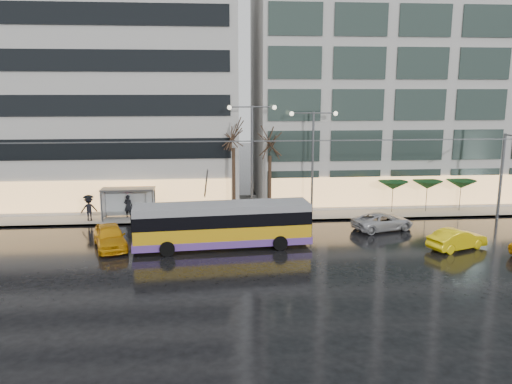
{
  "coord_description": "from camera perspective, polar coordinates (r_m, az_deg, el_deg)",
  "views": [
    {
      "loc": [
        -1.08,
        -29.35,
        10.35
      ],
      "look_at": [
        1.83,
        5.0,
        3.3
      ],
      "focal_mm": 35.0,
      "sensor_mm": 36.0,
      "label": 1
    }
  ],
  "objects": [
    {
      "name": "building_right",
      "position": [
        52.4,
        18.22,
        13.51
      ],
      "size": [
        32.0,
        14.0,
        25.0
      ],
      "primitive_type": "cube",
      "color": "#B8B5B0",
      "rests_on": "sidewalk"
    },
    {
      "name": "kerb",
      "position": [
        39.87,
        -0.24,
        -3.38
      ],
      "size": [
        80.0,
        0.1,
        0.15
      ],
      "primitive_type": "cube",
      "color": "slate",
      "rests_on": "ground"
    },
    {
      "name": "tree_b",
      "position": [
        41.0,
        1.61,
        6.02
      ],
      "size": [
        3.2,
        3.2,
        7.7
      ],
      "color": "black",
      "rests_on": "sidewalk"
    },
    {
      "name": "pedestrian_c",
      "position": [
        41.78,
        -18.56,
        -1.58
      ],
      "size": [
        1.4,
        1.02,
        2.11
      ],
      "color": "black",
      "rests_on": "sidewalk"
    },
    {
      "name": "sidewalk",
      "position": [
        44.66,
        -0.75,
        -1.75
      ],
      "size": [
        80.0,
        10.0,
        0.15
      ],
      "primitive_type": "cube",
      "color": "gray",
      "rests_on": "ground"
    },
    {
      "name": "building_left",
      "position": [
        50.6,
        -22.47,
        11.61
      ],
      "size": [
        34.0,
        14.0,
        22.0
      ],
      "primitive_type": "cube",
      "color": "#B8B5B0",
      "rests_on": "sidewalk"
    },
    {
      "name": "bus_shelter",
      "position": [
        41.55,
        -14.86,
        -0.49
      ],
      "size": [
        4.2,
        1.6,
        2.51
      ],
      "color": "#595B60",
      "rests_on": "sidewalk"
    },
    {
      "name": "street_lamp_near",
      "position": [
        40.5,
        -0.45,
        5.37
      ],
      "size": [
        3.96,
        0.36,
        9.03
      ],
      "color": "#595B60",
      "rests_on": "sidewalk"
    },
    {
      "name": "trolleybus",
      "position": [
        33.34,
        -3.84,
        -3.93
      ],
      "size": [
        11.85,
        4.83,
        5.42
      ],
      "color": "gold",
      "rests_on": "ground"
    },
    {
      "name": "parasol_b",
      "position": [
        44.92,
        18.99,
        0.79
      ],
      "size": [
        2.5,
        2.5,
        2.65
      ],
      "color": "#595B60",
      "rests_on": "sidewalk"
    },
    {
      "name": "sedan_silver",
      "position": [
        38.84,
        14.29,
        -3.27
      ],
      "size": [
        5.1,
        3.34,
        1.3
      ],
      "primitive_type": "imported",
      "rotation": [
        0.0,
        0.0,
        1.84
      ],
      "color": "#B2B2B7",
      "rests_on": "ground"
    },
    {
      "name": "catenary",
      "position": [
        37.84,
        -1.63,
        2.27
      ],
      "size": [
        42.24,
        5.12,
        7.0
      ],
      "color": "#595B60",
      "rests_on": "ground"
    },
    {
      "name": "tree_a",
      "position": [
        40.51,
        -2.61,
        6.92
      ],
      "size": [
        3.2,
        3.2,
        8.4
      ],
      "color": "black",
      "rests_on": "sidewalk"
    },
    {
      "name": "pedestrian_b",
      "position": [
        42.22,
        -11.92,
        -1.46
      ],
      "size": [
        0.93,
        0.77,
        1.75
      ],
      "color": "black",
      "rests_on": "sidewalk"
    },
    {
      "name": "parasol_a",
      "position": [
        43.79,
        15.39,
        0.74
      ],
      "size": [
        2.5,
        2.5,
        2.65
      ],
      "color": "#595B60",
      "rests_on": "sidewalk"
    },
    {
      "name": "taxi_a",
      "position": [
        34.73,
        -16.35,
        -4.89
      ],
      "size": [
        3.22,
        5.03,
        1.59
      ],
      "primitive_type": "imported",
      "rotation": [
        0.0,
        0.0,
        0.31
      ],
      "color": "orange",
      "rests_on": "ground"
    },
    {
      "name": "parasol_c",
      "position": [
        46.2,
        22.39,
        0.83
      ],
      "size": [
        2.5,
        2.5,
        2.65
      ],
      "color": "#595B60",
      "rests_on": "sidewalk"
    },
    {
      "name": "ground",
      "position": [
        31.14,
        -2.6,
        -7.87
      ],
      "size": [
        140.0,
        140.0,
        0.0
      ],
      "primitive_type": "plane",
      "color": "black",
      "rests_on": "ground"
    },
    {
      "name": "taxi_b",
      "position": [
        35.72,
        22.0,
        -5.01
      ],
      "size": [
        4.4,
        2.84,
        1.37
      ],
      "primitive_type": "imported",
      "rotation": [
        0.0,
        0.0,
        1.94
      ],
      "color": "yellow",
      "rests_on": "ground"
    },
    {
      "name": "street_lamp_far",
      "position": [
        41.22,
        6.52,
        5.02
      ],
      "size": [
        3.96,
        0.36,
        8.53
      ],
      "color": "#595B60",
      "rests_on": "sidewalk"
    },
    {
      "name": "pedestrian_a",
      "position": [
        41.82,
        -14.41,
        -0.94
      ],
      "size": [
        1.15,
        1.16,
        2.19
      ],
      "color": "black",
      "rests_on": "sidewalk"
    }
  ]
}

